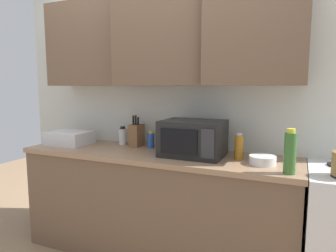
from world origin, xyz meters
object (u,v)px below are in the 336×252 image
object	(u,v)px
knife_block	(136,135)
bowl_ceramic_small	(262,160)
bottle_white_jar	(123,136)
bottle_blue_cleaner	(151,140)
dish_rack	(70,138)
microwave	(193,138)
bottle_amber_vinegar	(239,147)
bottle_green_oil	(290,153)

from	to	relation	value
knife_block	bowl_ceramic_small	size ratio (longest dim) A/B	1.54
bottle_white_jar	bottle_blue_cleaner	world-z (taller)	bottle_white_jar
bottle_blue_cleaner	dish_rack	bearing A→B (deg)	-169.20
microwave	bottle_amber_vinegar	bearing A→B (deg)	3.47
knife_block	bottle_blue_cleaner	distance (m)	0.16
bottle_amber_vinegar	dish_rack	bearing A→B (deg)	-178.87
knife_block	bottle_green_oil	size ratio (longest dim) A/B	1.00
knife_block	bottle_green_oil	bearing A→B (deg)	-16.38
bottle_amber_vinegar	bottle_white_jar	bearing A→B (deg)	171.37
bottle_green_oil	bowl_ceramic_small	bearing A→B (deg)	136.00
bottle_blue_cleaner	bowl_ceramic_small	bearing A→B (deg)	-11.22
microwave	dish_rack	xyz separation A→B (m)	(-1.23, -0.01, -0.08)
bottle_white_jar	knife_block	bearing A→B (deg)	-11.00
microwave	dish_rack	distance (m)	1.23
bottle_white_jar	bottle_green_oil	bearing A→B (deg)	-15.79
dish_rack	knife_block	bearing A→B (deg)	15.06
dish_rack	bottle_green_oil	size ratio (longest dim) A/B	1.33
bottle_green_oil	bowl_ceramic_small	size ratio (longest dim) A/B	1.54
knife_block	bowl_ceramic_small	distance (m)	1.16
bottle_amber_vinegar	bottle_green_oil	distance (m)	0.44
bottle_white_jar	bowl_ceramic_small	world-z (taller)	bottle_white_jar
knife_block	bowl_ceramic_small	xyz separation A→B (m)	(1.13, -0.21, -0.07)
bottle_amber_vinegar	bottle_blue_cleaner	xyz separation A→B (m)	(-0.80, 0.12, -0.03)
knife_block	bottle_green_oil	world-z (taller)	same
bottle_amber_vinegar	bottle_green_oil	bearing A→B (deg)	-34.66
microwave	bottle_blue_cleaner	size ratio (longest dim) A/B	3.18
bottle_green_oil	bowl_ceramic_small	distance (m)	0.27
bottle_white_jar	bottle_amber_vinegar	distance (m)	1.13
knife_block	bottle_blue_cleaner	bearing A→B (deg)	-6.96
knife_block	microwave	bearing A→B (deg)	-14.89
knife_block	bottle_white_jar	distance (m)	0.17
bottle_white_jar	bottle_green_oil	world-z (taller)	bottle_green_oil
microwave	dish_rack	size ratio (longest dim) A/B	1.26
bottle_amber_vinegar	bottle_green_oil	world-z (taller)	bottle_green_oil
bowl_ceramic_small	bottle_blue_cleaner	bearing A→B (deg)	168.78
knife_block	dish_rack	bearing A→B (deg)	-164.94
knife_block	bottle_amber_vinegar	world-z (taller)	knife_block
dish_rack	bowl_ceramic_small	distance (m)	1.76
bottle_blue_cleaner	microwave	bearing A→B (deg)	-17.61
knife_block	bottle_amber_vinegar	distance (m)	0.96
microwave	bottle_green_oil	xyz separation A→B (m)	(0.71, -0.23, -0.00)
microwave	knife_block	size ratio (longest dim) A/B	1.68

